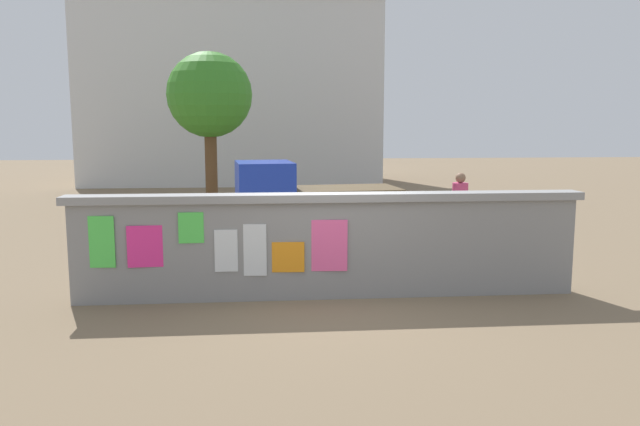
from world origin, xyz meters
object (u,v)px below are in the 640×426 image
(person_walking, at_px, (460,202))
(tree_roadside, at_px, (209,96))
(bicycle_near, at_px, (162,228))
(motorcycle, at_px, (469,239))
(auto_rickshaw_truck, at_px, (309,204))

(person_walking, xyz_separation_m, tree_roadside, (-5.90, 6.63, 2.52))
(bicycle_near, xyz_separation_m, person_walking, (6.55, -0.90, 0.62))
(motorcycle, xyz_separation_m, bicycle_near, (-6.26, 2.45, -0.10))
(motorcycle, bearing_deg, tree_roadside, 124.41)
(motorcycle, bearing_deg, auto_rickshaw_truck, 143.76)
(bicycle_near, height_order, person_walking, person_walking)
(bicycle_near, distance_m, tree_roadside, 6.57)
(auto_rickshaw_truck, xyz_separation_m, person_walking, (3.25, -0.62, 0.09))
(bicycle_near, relative_size, person_walking, 1.04)
(bicycle_near, bearing_deg, auto_rickshaw_truck, -4.83)
(auto_rickshaw_truck, height_order, person_walking, auto_rickshaw_truck)
(auto_rickshaw_truck, bearing_deg, motorcycle, -36.24)
(bicycle_near, xyz_separation_m, tree_roadside, (0.66, 5.74, 3.14))
(person_walking, bearing_deg, motorcycle, -100.54)
(auto_rickshaw_truck, xyz_separation_m, motorcycle, (2.96, -2.17, -0.44))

